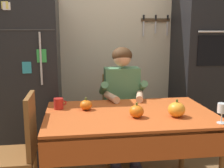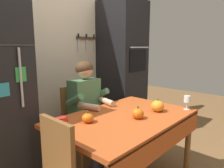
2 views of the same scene
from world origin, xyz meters
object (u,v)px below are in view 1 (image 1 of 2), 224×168
wine_glass (222,109)px  pumpkin_large (137,111)px  chair_behind_person (120,112)px  pumpkin_medium (177,109)px  coffee_mug (59,104)px  dining_table (130,123)px  refrigerator (28,79)px  wall_oven (203,62)px  seated_person (123,96)px  pumpkin_small (86,105)px  chair_left_side (19,147)px

wine_glass → pumpkin_large: bearing=159.2°
chair_behind_person → pumpkin_medium: (0.30, -0.93, 0.29)m
coffee_mug → chair_behind_person: bearing=42.3°
dining_table → wine_glass: (0.61, -0.34, 0.19)m
refrigerator → coffee_mug: 0.77m
wall_oven → chair_behind_person: size_ratio=2.26×
seated_person → pumpkin_large: size_ratio=10.25×
seated_person → pumpkin_small: seated_person is taller
chair_behind_person → wine_glass: size_ratio=6.10×
dining_table → seated_person: bearing=86.1°
seated_person → chair_behind_person: bearing=90.0°
wall_oven → seated_person: wall_oven is taller
dining_table → pumpkin_small: 0.41m
chair_behind_person → pumpkin_small: 0.80m
wall_oven → wine_glass: (-0.44, -1.26, -0.20)m
seated_person → wine_glass: size_ratio=8.16×
refrigerator → dining_table: (0.95, -0.88, -0.24)m
chair_behind_person → pumpkin_large: 0.95m
chair_behind_person → chair_left_side: (-0.94, -0.83, 0.00)m
pumpkin_large → refrigerator: bearing=134.3°
dining_table → chair_behind_person: chair_behind_person is taller
wall_oven → dining_table: (-1.05, -0.92, -0.39)m
seated_person → chair_left_side: seated_person is taller
dining_table → pumpkin_large: 0.18m
chair_behind_person → pumpkin_large: (-0.02, -0.91, 0.28)m
refrigerator → seated_person: refrigerator is taller
wall_oven → wine_glass: bearing=-109.1°
dining_table → coffee_mug: (-0.59, 0.22, 0.13)m
refrigerator → chair_left_side: 1.00m
refrigerator → chair_behind_person: bearing=-5.2°
refrigerator → seated_person: bearing=-15.7°
wall_oven → coffee_mug: bearing=-156.7°
pumpkin_small → wine_glass: bearing=-26.8°
pumpkin_medium → coffee_mug: bearing=159.3°
wall_oven → pumpkin_medium: 1.30m
wall_oven → dining_table: 1.45m
seated_person → pumpkin_medium: size_ratio=8.86×
chair_left_side → chair_behind_person: bearing=41.3°
chair_behind_person → coffee_mug: bearing=-137.7°
coffee_mug → pumpkin_large: size_ratio=0.91×
coffee_mug → wall_oven: bearing=23.3°
wall_oven → wine_glass: size_ratio=13.77×
dining_table → chair_left_side: chair_left_side is taller
refrigerator → pumpkin_large: bearing=-45.7°
chair_behind_person → chair_left_side: size_ratio=1.00×
wine_glass → pumpkin_medium: 0.34m
refrigerator → chair_left_side: (0.05, -0.92, -0.39)m
wall_oven → dining_table: bearing=-138.7°
seated_person → pumpkin_large: 0.72m
wall_oven → dining_table: wall_oven is taller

